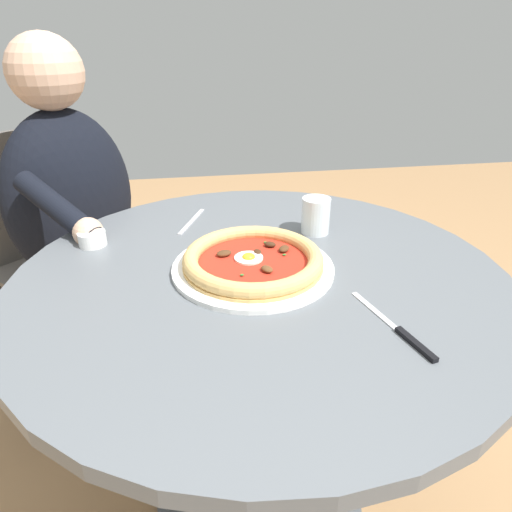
# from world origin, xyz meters

# --- Properties ---
(ground_plane) EXTENTS (6.00, 6.00, 0.02)m
(ground_plane) POSITION_xyz_m (0.00, 0.00, -0.01)
(ground_plane) COLOR #9E754C
(dining_table) EXTENTS (1.00, 1.00, 0.71)m
(dining_table) POSITION_xyz_m (0.00, 0.00, 0.55)
(dining_table) COLOR #565B60
(dining_table) RESTS_ON ground
(pizza_on_plate) EXTENTS (0.33, 0.33, 0.04)m
(pizza_on_plate) POSITION_xyz_m (0.01, -0.01, 0.73)
(pizza_on_plate) COLOR white
(pizza_on_plate) RESTS_ON dining_table
(water_glass) EXTENTS (0.07, 0.07, 0.09)m
(water_glass) POSITION_xyz_m (-0.16, -0.17, 0.75)
(water_glass) COLOR silver
(water_glass) RESTS_ON dining_table
(steak_knife) EXTENTS (0.06, 0.21, 0.01)m
(steak_knife) POSITION_xyz_m (-0.19, 0.25, 0.72)
(steak_knife) COLOR silver
(steak_knife) RESTS_ON dining_table
(ramekin_capers) EXTENTS (0.06, 0.06, 0.03)m
(ramekin_capers) POSITION_xyz_m (0.36, -0.18, 0.73)
(ramekin_capers) COLOR white
(ramekin_capers) RESTS_ON dining_table
(fork_utensil) EXTENTS (0.07, 0.16, 0.00)m
(fork_utensil) POSITION_xyz_m (0.13, -0.28, 0.72)
(fork_utensil) COLOR #BCBCC1
(fork_utensil) RESTS_ON dining_table
(diner_person) EXTENTS (0.44, 0.58, 1.15)m
(diner_person) POSITION_xyz_m (0.47, -0.52, 0.52)
(diner_person) COLOR #282833
(diner_person) RESTS_ON ground
(cafe_chair_diner) EXTENTS (0.58, 0.58, 0.88)m
(cafe_chair_diner) POSITION_xyz_m (0.57, -0.63, 0.53)
(cafe_chair_diner) COLOR #504A45
(cafe_chair_diner) RESTS_ON ground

